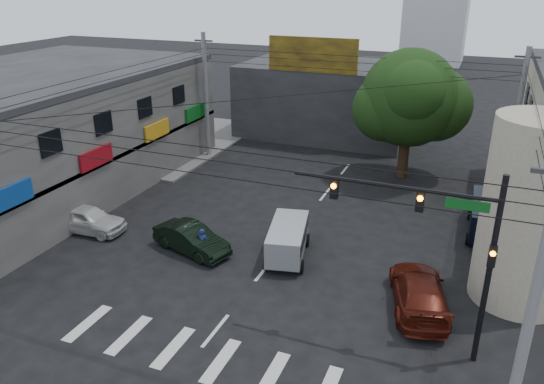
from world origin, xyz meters
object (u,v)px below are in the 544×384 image
Objects in this scene: utility_pole_far_right at (515,125)px; traffic_officer at (202,244)px; utility_pole_near_right at (531,313)px; navy_van at (488,218)px; traffic_gantry at (442,234)px; dark_sedan at (191,239)px; street_tree at (409,98)px; silver_minivan at (288,242)px; utility_pole_far_left at (206,97)px; maroon_sedan at (419,292)px; white_compact at (87,219)px.

utility_pole_far_right reaches higher than traffic_officer.
utility_pole_near_right is 1.95× the size of navy_van.
traffic_gantry is 1.59× the size of dark_sedan.
traffic_officer is at bearing -115.83° from street_tree.
utility_pole_far_right reaches higher than navy_van.
utility_pole_far_right reaches higher than dark_sedan.
street_tree is 1.92× the size of dark_sedan.
silver_minivan is at bearing 147.76° from traffic_gantry.
utility_pole_near_right reaches higher than navy_van.
utility_pole_far_left reaches higher than traffic_officer.
street_tree is 16.39m from maroon_sedan.
street_tree is 6.63m from utility_pole_far_right.
white_compact is at bearing -15.99° from maroon_sedan.
maroon_sedan is (17.64, -0.55, 0.02)m from white_compact.
silver_minivan is (11.07, 1.40, 0.12)m from white_compact.
white_compact is (-21.00, 6.67, -3.87)m from utility_pole_near_right.
street_tree is 21.27m from white_compact.
street_tree is at bearing -47.62° from white_compact.
utility_pole_near_right is 15.70m from traffic_officer.
street_tree is 14.56m from utility_pole_far_left.
utility_pole_near_right reaches higher than silver_minivan.
navy_van is (-0.86, 14.43, -3.67)m from utility_pole_near_right.
navy_van is (20.13, 7.75, 0.20)m from white_compact.
traffic_officer is (-12.92, -7.97, -0.17)m from navy_van.
white_compact is (-6.40, -0.12, 0.03)m from dark_sedan.
utility_pole_near_right is 1.65× the size of maroon_sedan.
navy_van is (20.14, -6.07, -3.67)m from utility_pole_far_left.
utility_pole_far_right reaches higher than silver_minivan.
maroon_sedan is 1.19× the size of navy_van.
navy_van reaches higher than silver_minivan.
maroon_sedan is at bearing 104.50° from traffic_gantry.
street_tree is 1.21× the size of traffic_gantry.
navy_van is at bearing -72.20° from white_compact.
silver_minivan is at bearing 19.69° from traffic_officer.
utility_pole_far_left reaches higher than dark_sedan.
street_tree is 1.85× the size of navy_van.
traffic_gantry is at bearing -103.10° from white_compact.
utility_pole_near_right is at bearing -73.18° from street_tree.
white_compact is 0.94× the size of navy_van.
silver_minivan reaches higher than white_compact.
navy_van is (9.06, 6.36, 0.08)m from silver_minivan.
street_tree is at bearing -12.13° from dark_sedan.
maroon_sedan is at bearing -39.18° from utility_pole_far_left.
traffic_gantry is 0.78× the size of utility_pole_far_left.
utility_pole_near_right is at bearing -28.09° from traffic_officer.
utility_pole_far_left is (-14.50, -1.00, -0.87)m from street_tree.
street_tree is 18.42m from traffic_gantry.
navy_van reaches higher than traffic_officer.
white_compact is (-21.00, -13.83, -3.87)m from utility_pole_far_right.
utility_pole_far_right is at bearing 81.06° from traffic_gantry.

